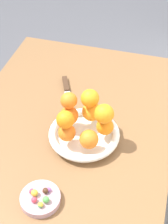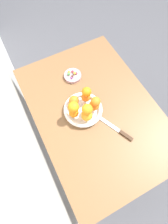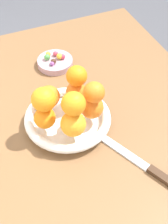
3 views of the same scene
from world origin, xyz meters
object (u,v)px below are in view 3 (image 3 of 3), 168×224
Objects in this scene: orange_3 at (76,92)px; candy_ball_1 at (55,54)px; knife at (143,165)px; orange_7 at (44,99)px; candy_ball_4 at (52,64)px; orange_2 at (92,107)px; fruit_bowl at (68,119)px; orange_1 at (73,124)px; candy_ball_3 at (48,54)px; candy_dish at (55,62)px; orange_6 at (94,92)px; orange_8 at (77,76)px; orange_0 at (45,118)px; candy_ball_7 at (47,57)px; orange_5 at (73,104)px; dining_table at (95,142)px; candy_ball_6 at (48,54)px; orange_4 at (49,96)px; candy_ball_5 at (58,57)px; candy_ball_0 at (63,57)px; candy_ball_2 at (53,61)px.

orange_3 reaches higher than candy_ball_1.
knife is at bearing -162.55° from orange_3.
candy_ball_4 is at bearing -22.43° from orange_7.
orange_2 is 0.20m from knife.
fruit_bowl is 0.09m from orange_1.
candy_dish is at bearing -156.90° from candy_ball_3.
orange_6 reaches higher than orange_8.
orange_0 reaches higher than candy_ball_7.
candy_ball_4 is at bearing -9.35° from fruit_bowl.
orange_5 is 0.07m from orange_6.
fruit_bowl is 0.25m from candy_ball_4.
orange_5 reaches higher than candy_ball_4.
fruit_bowl is 11.87× the size of candy_ball_7.
dining_table is at bearing -176.77° from candy_dish.
candy_ball_6 is (0.30, -0.05, 0.01)m from fruit_bowl.
orange_4 reaches higher than candy_dish.
orange_7 is at bearing 154.01° from candy_ball_5.
candy_ball_0 is at bearing -4.45° from orange_2.
orange_2 is (-0.03, -0.06, 0.05)m from fruit_bowl.
orange_6 is at bearing -175.47° from candy_ball_4.
candy_ball_5 reaches higher than candy_ball_2.
candy_ball_5 is (0.21, -0.10, -0.04)m from orange_4.
candy_ball_6 reaches higher than knife.
orange_4 is at bearing -25.77° from orange_7.
candy_ball_1 is at bearing -24.20° from orange_0.
candy_ball_3 is (0.26, 0.00, -0.04)m from orange_3.
candy_ball_6 is (0.05, 0.00, -0.00)m from candy_ball_2.
fruit_bowl is 2.04× the size of candy_dish.
dining_table is at bearing -174.77° from candy_ball_6.
orange_6 is 0.31m from candy_ball_2.
candy_dish is 0.02m from candy_ball_5.
orange_4 is 4.18× the size of candy_ball_3.
orange_4 is (0.13, 0.02, -0.00)m from orange_1.
orange_7 is 0.30m from candy_ball_2.
candy_ball_5 is (0.33, -0.08, -0.11)m from orange_5.
orange_6 is 0.32m from candy_ball_5.
dining_table is at bearing -81.09° from orange_2.
orange_0 is 3.47× the size of candy_ball_1.
candy_ball_1 is 0.03m from candy_ball_7.
candy_ball_6 is 0.52m from knife.
candy_ball_1 is (0.33, -0.01, -0.10)m from orange_6.
fruit_bowl is 3.90× the size of orange_5.
fruit_bowl is 3.77× the size of orange_7.
candy_ball_2 is (-0.01, 0.04, 0.00)m from candy_ball_0.
orange_5 reaches higher than orange_3.
orange_7 is 4.30× the size of candy_ball_3.
orange_0 is 0.08m from orange_4.
dining_table is 0.34m from candy_ball_1.
candy_ball_3 reaches higher than dining_table.
dining_table is 17.41× the size of orange_5.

